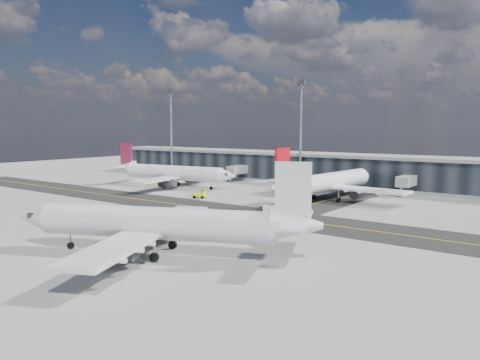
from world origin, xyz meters
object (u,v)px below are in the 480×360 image
Objects in this scene: airliner_redtail at (327,183)px; service_van at (301,191)px; airliner_near at (160,224)px; baggage_tug at (200,194)px; airliner_af at (172,173)px.

service_van is (-9.72, 5.82, -3.26)m from airliner_redtail.
airliner_near is (2.79, -52.66, -0.03)m from airliner_redtail.
service_van is (-12.51, 58.48, -3.23)m from airliner_near.
airliner_near reaches higher than service_van.
airliner_redtail reaches higher than airliner_near.
baggage_tug is at bearing 11.85° from airliner_near.
airliner_near is 47.70m from baggage_tug.
airliner_af is 22.68m from baggage_tug.
airliner_af reaches higher than baggage_tug.
airliner_af is 68.57m from airliner_near.
airliner_redtail is 11.79m from service_van.
airliner_redtail is at bearing -69.56° from service_van.
airliner_redtail reaches higher than service_van.
airliner_af is 1.01× the size of airliner_near.
airliner_near is at bearing -82.76° from airliner_redtail.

